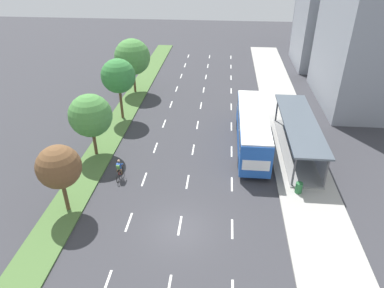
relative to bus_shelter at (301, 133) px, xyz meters
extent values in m
plane|color=#38383D|center=(-9.53, -10.86, -1.87)|extent=(140.00, 140.00, 0.00)
cube|color=#4C7038|center=(-17.83, 9.14, -1.81)|extent=(2.60, 52.00, 0.12)
cube|color=#ADAAA3|center=(-0.28, 9.14, -1.79)|extent=(4.50, 52.00, 0.15)
cube|color=white|center=(-13.03, -15.45, -1.86)|extent=(0.14, 1.83, 0.01)
cube|color=white|center=(-13.03, -10.51, -1.86)|extent=(0.14, 1.83, 0.01)
cube|color=white|center=(-13.03, -5.57, -1.86)|extent=(0.14, 1.83, 0.01)
cube|color=white|center=(-13.03, -0.63, -1.86)|extent=(0.14, 1.83, 0.01)
cube|color=white|center=(-13.03, 4.31, -1.86)|extent=(0.14, 1.83, 0.01)
cube|color=white|center=(-13.03, 9.25, -1.86)|extent=(0.14, 1.83, 0.01)
cube|color=white|center=(-13.03, 14.19, -1.86)|extent=(0.14, 1.83, 0.01)
cube|color=white|center=(-13.03, 19.13, -1.86)|extent=(0.14, 1.83, 0.01)
cube|color=white|center=(-13.03, 24.07, -1.86)|extent=(0.14, 1.83, 0.01)
cube|color=white|center=(-13.03, 29.01, -1.86)|extent=(0.14, 1.83, 0.01)
cube|color=white|center=(-9.53, -10.51, -1.86)|extent=(0.14, 1.83, 0.01)
cube|color=white|center=(-9.53, -5.57, -1.86)|extent=(0.14, 1.83, 0.01)
cube|color=white|center=(-9.53, -0.63, -1.86)|extent=(0.14, 1.83, 0.01)
cube|color=white|center=(-9.53, 4.31, -1.86)|extent=(0.14, 1.83, 0.01)
cube|color=white|center=(-9.53, 9.25, -1.86)|extent=(0.14, 1.83, 0.01)
cube|color=white|center=(-9.53, 14.19, -1.86)|extent=(0.14, 1.83, 0.01)
cube|color=white|center=(-9.53, 19.13, -1.86)|extent=(0.14, 1.83, 0.01)
cube|color=white|center=(-9.53, 24.07, -1.86)|extent=(0.14, 1.83, 0.01)
cube|color=white|center=(-9.53, 29.01, -1.86)|extent=(0.14, 1.83, 0.01)
cube|color=white|center=(-6.03, -10.51, -1.86)|extent=(0.14, 1.83, 0.01)
cube|color=white|center=(-6.03, -5.57, -1.86)|extent=(0.14, 1.83, 0.01)
cube|color=white|center=(-6.03, -0.63, -1.86)|extent=(0.14, 1.83, 0.01)
cube|color=white|center=(-6.03, 4.31, -1.86)|extent=(0.14, 1.83, 0.01)
cube|color=white|center=(-6.03, 9.25, -1.86)|extent=(0.14, 1.83, 0.01)
cube|color=white|center=(-6.03, 14.19, -1.86)|extent=(0.14, 1.83, 0.01)
cube|color=white|center=(-6.03, 19.13, -1.86)|extent=(0.14, 1.83, 0.01)
cube|color=white|center=(-6.03, 24.07, -1.86)|extent=(0.14, 1.83, 0.01)
cube|color=white|center=(-6.03, 29.01, -1.86)|extent=(0.14, 1.83, 0.01)
cube|color=gray|center=(-0.28, 0.00, -1.67)|extent=(2.60, 11.65, 0.10)
cylinder|color=#56565B|center=(-1.46, -5.58, -0.32)|extent=(0.16, 0.16, 2.60)
cylinder|color=#56565B|center=(-1.46, 5.58, -0.32)|extent=(0.16, 0.16, 2.60)
cylinder|color=#56565B|center=(0.90, -5.58, -0.32)|extent=(0.16, 0.16, 2.60)
cylinder|color=#56565B|center=(0.90, 5.58, -0.32)|extent=(0.16, 0.16, 2.60)
cube|color=gray|center=(0.96, 0.00, -0.32)|extent=(0.10, 11.07, 2.34)
cube|color=#4C5660|center=(-0.28, 0.00, 1.06)|extent=(2.90, 12.05, 0.16)
cube|color=#2356B2|center=(-4.28, 0.38, -0.02)|extent=(2.50, 11.20, 2.80)
cube|color=#2D3D4C|center=(-4.28, 0.38, 0.83)|extent=(2.54, 10.30, 0.90)
cube|color=silver|center=(-4.28, 0.38, 1.44)|extent=(2.45, 10.98, 0.12)
cube|color=#2D3D4C|center=(-4.28, 6.00, 0.33)|extent=(2.25, 0.06, 1.54)
cube|color=white|center=(-4.28, -5.24, -0.22)|extent=(2.12, 0.04, 0.90)
cylinder|color=black|center=(-5.38, 3.85, -1.37)|extent=(0.30, 1.00, 1.00)
cylinder|color=black|center=(-3.18, 3.85, -1.37)|extent=(0.30, 1.00, 1.00)
cylinder|color=black|center=(-5.38, -3.10, -1.37)|extent=(0.30, 1.00, 1.00)
cylinder|color=black|center=(-3.18, -3.10, -1.37)|extent=(0.30, 1.00, 1.00)
torus|color=black|center=(-14.96, -5.07, -1.51)|extent=(0.06, 0.72, 0.72)
torus|color=black|center=(-14.96, -6.17, -1.51)|extent=(0.06, 0.72, 0.72)
cylinder|color=maroon|center=(-14.96, -5.62, -1.23)|extent=(0.05, 0.94, 0.05)
cylinder|color=maroon|center=(-14.96, -5.72, -1.41)|extent=(0.05, 0.57, 0.42)
cylinder|color=maroon|center=(-14.96, -5.82, -1.21)|extent=(0.04, 0.04, 0.40)
cube|color=black|center=(-14.96, -5.82, -1.01)|extent=(0.12, 0.24, 0.06)
cylinder|color=black|center=(-14.96, -5.12, -0.96)|extent=(0.46, 0.04, 0.04)
cube|color=#234CA8|center=(-14.96, -5.64, -0.68)|extent=(0.30, 0.36, 0.59)
cube|color=#4C893D|center=(-14.96, -5.80, -0.66)|extent=(0.26, 0.26, 0.42)
sphere|color=tan|center=(-14.96, -5.52, -0.26)|extent=(0.20, 0.20, 0.20)
cylinder|color=brown|center=(-15.08, -5.67, -1.08)|extent=(0.12, 0.42, 0.25)
cylinder|color=brown|center=(-15.08, -5.50, -1.34)|extent=(0.10, 0.17, 0.41)
cylinder|color=brown|center=(-14.84, -5.67, -1.08)|extent=(0.12, 0.42, 0.25)
cylinder|color=brown|center=(-14.84, -5.50, -1.34)|extent=(0.10, 0.17, 0.41)
cylinder|color=#234CA8|center=(-15.13, -5.42, -0.63)|extent=(0.09, 0.47, 0.28)
cylinder|color=#234CA8|center=(-14.79, -5.42, -0.63)|extent=(0.09, 0.47, 0.28)
cylinder|color=brown|center=(-17.58, -9.71, -0.51)|extent=(0.28, 0.28, 2.47)
sphere|color=brown|center=(-17.58, -9.71, 1.84)|extent=(2.96, 2.96, 2.96)
cylinder|color=brown|center=(-18.04, -2.30, -0.56)|extent=(0.28, 0.28, 2.38)
sphere|color=#4C8E42|center=(-18.04, -2.30, 2.00)|extent=(3.66, 3.66, 3.66)
cylinder|color=brown|center=(-17.65, 5.11, -0.08)|extent=(0.28, 0.28, 3.33)
sphere|color=#38843D|center=(-17.65, 5.11, 2.88)|extent=(3.48, 3.48, 3.48)
cylinder|color=brown|center=(-18.04, 12.52, -0.35)|extent=(0.28, 0.28, 2.80)
sphere|color=#4C8E42|center=(-18.04, 12.52, 2.65)|extent=(4.27, 4.27, 4.27)
cylinder|color=#286B38|center=(-1.08, -6.31, -1.29)|extent=(0.52, 0.52, 0.85)
cube|color=#8E939E|center=(8.01, 12.16, 8.68)|extent=(7.57, 13.50, 21.10)
cube|color=#8E939E|center=(9.53, 26.26, 6.26)|extent=(11.94, 9.81, 16.25)
camera|label=1|loc=(-7.08, -27.82, 14.69)|focal=32.67mm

